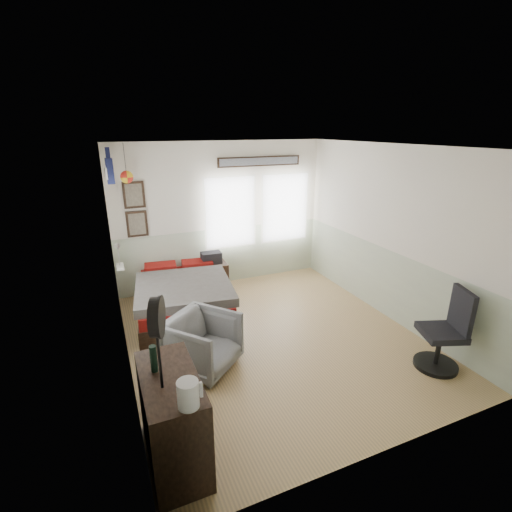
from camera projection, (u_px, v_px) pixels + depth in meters
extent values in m
cube|color=#98794E|center=(273.00, 337.00, 5.46)|extent=(4.00, 4.50, 0.01)
cube|color=silver|center=(222.00, 215.00, 6.96)|extent=(4.00, 0.02, 2.70)
cube|color=silver|center=(393.00, 329.00, 3.05)|extent=(4.00, 0.02, 2.70)
cube|color=silver|center=(118.00, 271.00, 4.27)|extent=(0.02, 4.50, 2.70)
cube|color=silver|center=(390.00, 234.00, 5.75)|extent=(0.02, 4.50, 2.70)
cube|color=white|center=(276.00, 146.00, 4.56)|extent=(4.00, 4.50, 0.02)
cube|color=#ADB79D|center=(224.00, 256.00, 7.22)|extent=(4.00, 0.01, 1.10)
cube|color=#ADB79D|center=(127.00, 332.00, 4.54)|extent=(0.01, 4.50, 1.10)
cube|color=#ADB79D|center=(384.00, 282.00, 6.01)|extent=(0.01, 4.50, 1.10)
cube|color=silver|center=(118.00, 249.00, 4.73)|extent=(0.03, 2.20, 1.35)
cube|color=silver|center=(231.00, 213.00, 6.97)|extent=(0.95, 0.03, 1.30)
cube|color=silver|center=(285.00, 208.00, 7.39)|extent=(0.95, 0.03, 1.30)
cube|color=black|center=(137.00, 224.00, 6.36)|extent=(0.35, 0.03, 0.45)
cube|color=black|center=(134.00, 195.00, 6.19)|extent=(0.35, 0.03, 0.45)
cube|color=#7F7259|center=(137.00, 224.00, 6.34)|extent=(0.27, 0.01, 0.37)
cube|color=#7F7259|center=(134.00, 195.00, 6.18)|extent=(0.27, 0.01, 0.37)
cube|color=black|center=(260.00, 161.00, 6.89)|extent=(1.65, 0.03, 0.18)
cube|color=gray|center=(260.00, 161.00, 6.88)|extent=(1.58, 0.01, 0.13)
cube|color=white|center=(106.00, 172.00, 4.95)|extent=(0.02, 0.48, 0.14)
sphere|color=red|center=(127.00, 177.00, 5.82)|extent=(0.20, 0.20, 0.20)
cube|color=black|center=(184.00, 306.00, 6.06)|extent=(1.63, 2.14, 0.32)
cube|color=maroon|center=(183.00, 292.00, 5.98)|extent=(1.59, 2.09, 0.18)
cube|color=#53504B|center=(186.00, 288.00, 5.74)|extent=(1.62, 1.60, 0.14)
cube|color=maroon|center=(154.00, 270.00, 6.49)|extent=(0.58, 0.41, 0.14)
cube|color=maroon|center=(191.00, 264.00, 6.73)|extent=(0.58, 0.41, 0.14)
cube|color=black|center=(173.00, 418.00, 3.33)|extent=(0.48, 1.00, 0.90)
imported|color=slate|center=(203.00, 343.00, 4.65)|extent=(1.10, 1.10, 0.72)
cube|color=black|center=(212.00, 277.00, 6.94)|extent=(0.56, 0.46, 0.54)
cylinder|color=black|center=(435.00, 365.00, 4.78)|extent=(0.54, 0.54, 0.05)
cylinder|color=black|center=(438.00, 349.00, 4.70)|extent=(0.06, 0.06, 0.41)
cube|color=black|center=(441.00, 333.00, 4.62)|extent=(0.61, 0.61, 0.08)
cube|color=black|center=(462.00, 310.00, 4.53)|extent=(0.21, 0.43, 0.54)
cylinder|color=silver|center=(188.00, 394.00, 2.80)|extent=(0.17, 0.17, 0.22)
cube|color=silver|center=(201.00, 389.00, 2.84)|extent=(0.02, 0.02, 0.13)
cylinder|color=black|center=(154.00, 359.00, 3.21)|extent=(0.06, 0.06, 0.25)
cylinder|color=black|center=(159.00, 355.00, 2.95)|extent=(0.03, 0.03, 0.63)
cylinder|color=black|center=(155.00, 317.00, 2.84)|extent=(0.16, 0.32, 0.31)
cylinder|color=black|center=(161.00, 316.00, 2.85)|extent=(0.12, 0.32, 0.33)
cube|color=black|center=(211.00, 258.00, 6.81)|extent=(0.37, 0.24, 0.21)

